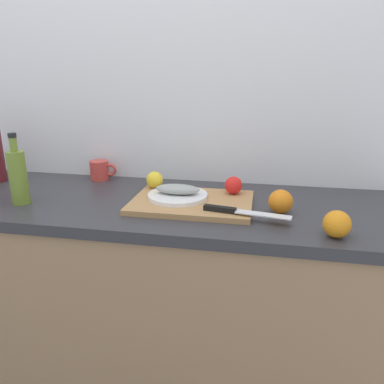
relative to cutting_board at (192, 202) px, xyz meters
name	(u,v)px	position (x,y,z in m)	size (l,w,h in m)	color
back_wall	(159,100)	(-0.21, 0.35, 0.34)	(3.20, 0.05, 2.50)	white
kitchen_counter	(144,300)	(-0.21, 0.02, -0.46)	(2.00, 0.60, 0.90)	#9E7A56
cutting_board	(192,202)	(0.00, 0.00, 0.00)	(0.44, 0.31, 0.02)	tan
white_plate	(178,196)	(-0.06, 0.01, 0.02)	(0.22, 0.22, 0.01)	white
fish_fillet	(178,189)	(-0.06, 0.01, 0.04)	(0.17, 0.07, 0.04)	#999E99
chef_knife	(235,211)	(0.17, -0.11, 0.02)	(0.29, 0.08, 0.02)	silver
lemon_0	(155,180)	(-0.18, 0.12, 0.04)	(0.07, 0.07, 0.07)	yellow
tomato_0	(233,185)	(0.14, 0.10, 0.04)	(0.07, 0.07, 0.07)	red
olive_oil_bottle	(18,176)	(-0.63, -0.10, 0.09)	(0.06, 0.06, 0.26)	olive
coffee_mug_1	(100,170)	(-0.47, 0.26, 0.03)	(0.12, 0.08, 0.09)	#CC3F38
orange_0	(337,224)	(0.47, -0.19, 0.03)	(0.08, 0.08, 0.08)	orange
orange_1	(281,202)	(0.31, -0.02, 0.03)	(0.08, 0.08, 0.08)	orange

